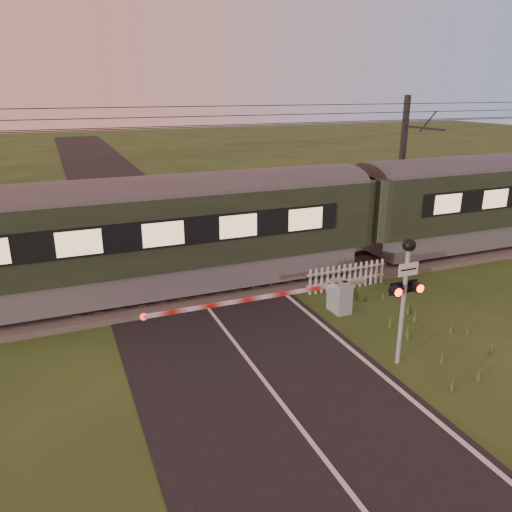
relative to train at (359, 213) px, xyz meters
name	(u,v)px	position (x,y,z in m)	size (l,w,h in m)	color
ground	(270,389)	(-6.56, -6.50, -2.13)	(160.00, 160.00, 0.00)	#284018
road	(275,394)	(-6.54, -6.73, -2.12)	(6.00, 140.00, 0.03)	black
track_bed	(194,288)	(-6.56, 0.00, -2.07)	(140.00, 3.40, 0.39)	#47423D
overhead_wires	(186,119)	(-6.56, 0.00, 3.59)	(120.00, 0.62, 0.62)	black
train	(359,213)	(0.00, 0.00, 0.00)	(39.66, 2.73, 3.69)	slate
boom_gate	(328,297)	(-3.22, -3.40, -1.58)	(7.01, 0.75, 1.00)	gray
crossing_signal	(406,280)	(-3.08, -6.66, 0.14)	(0.84, 0.35, 3.30)	gray
picket_fence	(347,276)	(-1.60, -1.89, -1.67)	(3.10, 0.08, 0.91)	silver
catenary_mast	(402,168)	(3.64, 2.22, 1.20)	(0.20, 2.45, 6.38)	#2D2D30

